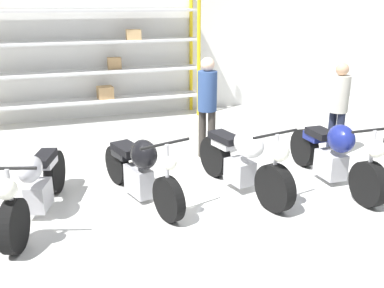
{
  "coord_description": "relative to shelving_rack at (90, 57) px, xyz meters",
  "views": [
    {
      "loc": [
        -1.8,
        -4.88,
        2.58
      ],
      "look_at": [
        0.0,
        0.4,
        0.7
      ],
      "focal_mm": 40.0,
      "sensor_mm": 36.0,
      "label": 1
    }
  ],
  "objects": [
    {
      "name": "ground_plane",
      "position": [
        0.88,
        -4.63,
        -1.42
      ],
      "size": [
        30.0,
        30.0,
        0.0
      ],
      "primitive_type": "plane",
      "color": "silver"
    },
    {
      "name": "back_wall",
      "position": [
        0.88,
        0.36,
        0.38
      ],
      "size": [
        30.0,
        0.08,
        3.6
      ],
      "color": "white",
      "rests_on": "ground_plane"
    },
    {
      "name": "shelving_rack",
      "position": [
        0.0,
        0.0,
        0.0
      ],
      "size": [
        4.87,
        0.63,
        2.79
      ],
      "color": "yellow",
      "rests_on": "ground_plane"
    },
    {
      "name": "motorcycle_silver",
      "position": [
        -1.19,
        -4.39,
        -0.99
      ],
      "size": [
        0.89,
        2.06,
        0.96
      ],
      "rotation": [
        0.0,
        0.0,
        -1.88
      ],
      "color": "black",
      "rests_on": "ground_plane"
    },
    {
      "name": "motorcycle_black",
      "position": [
        0.13,
        -4.29,
        -0.98
      ],
      "size": [
        0.85,
        1.94,
        1.0
      ],
      "rotation": [
        0.0,
        0.0,
        -1.28
      ],
      "color": "black",
      "rests_on": "ground_plane"
    },
    {
      "name": "motorcycle_white",
      "position": [
        1.54,
        -4.5,
        -0.95
      ],
      "size": [
        0.76,
        1.98,
        1.04
      ],
      "rotation": [
        0.0,
        0.0,
        -1.36
      ],
      "color": "black",
      "rests_on": "ground_plane"
    },
    {
      "name": "motorcycle_blue",
      "position": [
        2.92,
        -4.67,
        -0.97
      ],
      "size": [
        0.64,
        2.14,
        1.04
      ],
      "rotation": [
        0.0,
        0.0,
        -1.58
      ],
      "color": "black",
      "rests_on": "ground_plane"
    },
    {
      "name": "person_browsing",
      "position": [
        1.55,
        -3.03,
        -0.41
      ],
      "size": [
        0.45,
        0.45,
        1.71
      ],
      "rotation": [
        0.0,
        0.0,
        3.84
      ],
      "color": "#38332D",
      "rests_on": "ground_plane"
    },
    {
      "name": "person_near_rack",
      "position": [
        3.7,
        -3.63,
        -0.48
      ],
      "size": [
        0.37,
        0.37,
        1.61
      ],
      "rotation": [
        0.0,
        0.0,
        3.32
      ],
      "color": "#1E2338",
      "rests_on": "ground_plane"
    }
  ]
}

